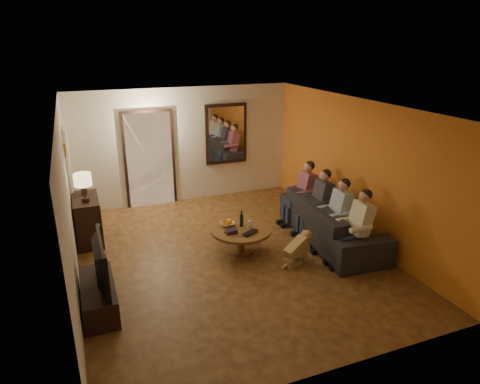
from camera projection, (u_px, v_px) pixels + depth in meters
name	position (u px, v px, depth m)	size (l,w,h in m)	color
floor	(230.00, 256.00, 7.50)	(5.00, 6.00, 0.01)	#462512
ceiling	(229.00, 106.00, 6.61)	(5.00, 6.00, 0.01)	white
back_wall	(184.00, 146.00, 9.68)	(5.00, 0.02, 2.60)	beige
front_wall	(329.00, 273.00, 4.43)	(5.00, 0.02, 2.60)	beige
left_wall	(68.00, 206.00, 6.20)	(0.02, 6.00, 2.60)	beige
right_wall	(356.00, 170.00, 7.92)	(0.02, 6.00, 2.60)	beige
orange_accent	(356.00, 170.00, 7.91)	(0.01, 6.00, 2.60)	orange
kitchen_doorway	(150.00, 160.00, 9.47)	(1.00, 0.06, 2.10)	#FFE0A5
door_trim	(150.00, 160.00, 9.47)	(1.12, 0.04, 2.22)	black
fridge_glimpse	(161.00, 165.00, 9.62)	(0.45, 0.03, 1.70)	silver
mirror_frame	(226.00, 134.00, 9.92)	(1.00, 0.05, 1.40)	black
mirror_glass	(227.00, 134.00, 9.90)	(0.86, 0.02, 1.26)	white
white_door	(71.00, 179.00, 8.32)	(0.06, 0.85, 2.04)	white
framed_art	(64.00, 149.00, 7.16)	(0.03, 0.28, 0.24)	#B28C33
art_canvas	(65.00, 149.00, 7.16)	(0.01, 0.22, 0.18)	brown
dresser	(88.00, 220.00, 7.91)	(0.45, 0.97, 0.86)	black
table_lamp	(84.00, 188.00, 7.48)	(0.30, 0.30, 0.54)	beige
flower_vase	(83.00, 183.00, 7.88)	(0.14, 0.14, 0.44)	#B61316
tv_stand	(99.00, 296.00, 5.97)	(0.45, 1.21, 0.40)	black
tv	(94.00, 263.00, 5.79)	(0.15, 1.14, 0.66)	black
sofa	(331.00, 221.00, 7.98)	(1.02, 2.62, 0.76)	black
person_a	(357.00, 230.00, 7.08)	(0.60, 0.40, 1.20)	tan
person_b	(337.00, 217.00, 7.61)	(0.60, 0.40, 1.20)	tan
person_c	(319.00, 205.00, 8.13)	(0.60, 0.40, 1.20)	tan
person_d	(303.00, 195.00, 8.66)	(0.60, 0.40, 1.20)	tan
dog	(297.00, 248.00, 7.16)	(0.56, 0.24, 0.56)	#9E7C49
coffee_table	(241.00, 240.00, 7.56)	(1.08, 1.08, 0.45)	brown
bowl	(227.00, 224.00, 7.61)	(0.26, 0.26, 0.06)	white
oranges	(227.00, 220.00, 7.58)	(0.20, 0.20, 0.08)	orange
wine_bottle	(241.00, 218.00, 7.54)	(0.07, 0.07, 0.31)	black
wine_glass	(249.00, 224.00, 7.58)	(0.06, 0.06, 0.10)	silver
book_stack	(231.00, 231.00, 7.31)	(0.20, 0.15, 0.07)	black
laptop	(252.00, 234.00, 7.27)	(0.33, 0.21, 0.03)	black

